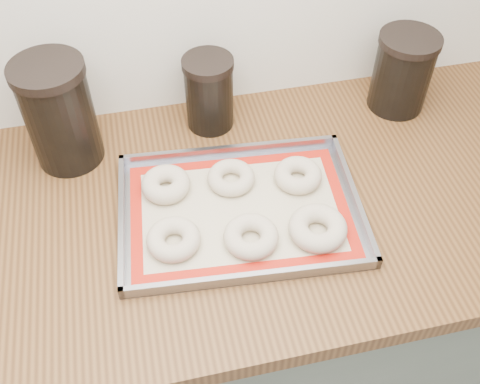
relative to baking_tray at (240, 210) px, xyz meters
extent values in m
cube|color=slate|center=(0.10, 0.03, -0.48)|extent=(3.00, 0.65, 0.86)
cube|color=brown|center=(0.10, 0.03, -0.03)|extent=(3.06, 0.68, 0.04)
cube|color=gray|center=(0.00, 0.00, 0.00)|extent=(0.49, 0.37, 0.00)
cube|color=gray|center=(0.01, 0.16, 0.01)|extent=(0.46, 0.05, 0.02)
cube|color=gray|center=(-0.01, -0.16, 0.01)|extent=(0.46, 0.05, 0.02)
cube|color=gray|center=(-0.22, 0.02, 0.01)|extent=(0.04, 0.33, 0.02)
cube|color=gray|center=(0.22, -0.02, 0.01)|extent=(0.04, 0.33, 0.02)
cube|color=#C6B793|center=(0.00, 0.00, 0.00)|extent=(0.44, 0.32, 0.00)
cube|color=#B9190C|center=(0.01, 0.13, 0.00)|extent=(0.42, 0.06, 0.00)
cube|color=#B9190C|center=(-0.01, -0.13, 0.00)|extent=(0.42, 0.06, 0.00)
cube|color=#B9190C|center=(-0.20, 0.02, 0.00)|extent=(0.04, 0.25, 0.00)
cube|color=#B9190C|center=(0.20, -0.02, 0.00)|extent=(0.04, 0.25, 0.00)
torus|color=#C5B399|center=(-0.14, -0.05, 0.01)|extent=(0.12, 0.12, 0.03)
torus|color=#C5B399|center=(0.00, -0.08, 0.01)|extent=(0.12, 0.12, 0.03)
torus|color=#C5B399|center=(0.13, -0.09, 0.02)|extent=(0.12, 0.12, 0.04)
torus|color=#C5B399|center=(-0.13, 0.08, 0.02)|extent=(0.12, 0.12, 0.04)
torus|color=#C5B399|center=(0.00, 0.08, 0.01)|extent=(0.11, 0.11, 0.03)
torus|color=#C5B399|center=(0.13, 0.05, 0.01)|extent=(0.10, 0.10, 0.03)
cylinder|color=black|center=(-0.31, 0.23, 0.10)|extent=(0.14, 0.14, 0.21)
cylinder|color=black|center=(-0.31, 0.23, 0.21)|extent=(0.14, 0.14, 0.02)
cylinder|color=black|center=(-0.01, 0.27, 0.07)|extent=(0.10, 0.10, 0.15)
cylinder|color=black|center=(-0.01, 0.27, 0.15)|extent=(0.11, 0.11, 0.02)
cylinder|color=black|center=(0.42, 0.24, 0.07)|extent=(0.13, 0.13, 0.16)
cylinder|color=black|center=(0.42, 0.24, 0.16)|extent=(0.13, 0.13, 0.02)
camera|label=1|loc=(-0.15, -0.68, 0.83)|focal=42.00mm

